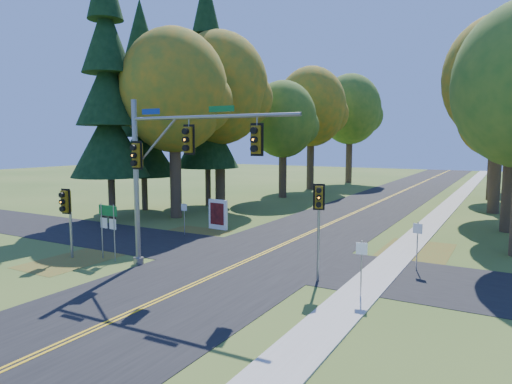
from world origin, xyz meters
The scene contains 28 objects.
ground centered at (0.00, 0.00, 0.00)m, with size 160.00×160.00×0.00m, color #35551E.
road_main centered at (0.00, 0.00, 0.01)m, with size 8.00×160.00×0.02m, color black.
road_cross centered at (0.00, 2.00, 0.01)m, with size 60.00×6.00×0.02m, color black.
centerline_left centered at (-0.10, 0.00, 0.03)m, with size 0.10×160.00×0.01m, color gold.
centerline_right centered at (0.10, 0.00, 0.03)m, with size 0.10×160.00×0.01m, color gold.
sidewalk_east centered at (6.20, 0.00, 0.03)m, with size 1.60×160.00×0.06m, color #9E998E.
leaf_patch_w_near centered at (-6.50, 4.00, 0.01)m, with size 4.00×6.00×0.00m, color brown.
leaf_patch_e centered at (6.80, 6.00, 0.01)m, with size 3.50×8.00×0.00m, color brown.
leaf_patch_w_far centered at (-7.50, -3.00, 0.01)m, with size 3.00×5.00×0.00m, color brown.
tree_w_a centered at (-11.13, 9.38, 9.49)m, with size 8.00×8.00×14.15m.
tree_w_b centered at (-11.72, 16.29, 10.37)m, with size 8.60×8.60×15.38m.
tree_w_c centered at (-9.54, 24.47, 7.94)m, with size 6.80×6.80×11.91m.
tree_e_c centered at (9.88, 23.69, 10.66)m, with size 8.80×8.80×15.79m.
tree_w_d centered at (-10.13, 33.18, 9.78)m, with size 8.20×8.20×14.56m.
tree_e_d centered at (9.26, 32.87, 8.24)m, with size 7.00×7.00×12.32m.
tree_w_e centered at (-8.92, 44.09, 10.07)m, with size 8.40×8.40×14.97m.
tree_e_e centered at (10.47, 43.58, 9.19)m, with size 7.80×7.80×13.74m.
pine_a centered at (-14.50, 6.00, 9.18)m, with size 5.60×5.60×19.48m.
pine_b centered at (-16.00, 11.00, 8.16)m, with size 5.60×5.60×17.31m.
pine_c centered at (-13.00, 16.00, 9.69)m, with size 5.60×5.60×20.56m.
traffic_mast centered at (-2.10, -2.00, 4.97)m, with size 8.52×0.83×7.73m.
east_signal_pole centered at (4.26, -0.35, 3.12)m, with size 0.46×0.55×4.12m.
ped_signal_pole centered at (-7.98, -2.95, 2.61)m, with size 0.56×0.64×3.51m.
route_sign_cluster centered at (-6.07, -2.07, 1.95)m, with size 1.29×0.14×2.77m.
info_kiosk centered at (-5.77, 6.99, 0.99)m, with size 1.44×0.31×1.98m.
reg_sign_e_north centered at (7.50, 3.49, 1.52)m, with size 0.42×0.13×2.23m.
reg_sign_e_south centered at (6.38, -1.35, 1.49)m, with size 0.41×0.10×2.18m.
reg_sign_w centered at (-6.45, 4.32, 1.40)m, with size 0.39×0.09×2.04m.
Camera 1 is at (11.13, -17.65, 5.86)m, focal length 32.00 mm.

